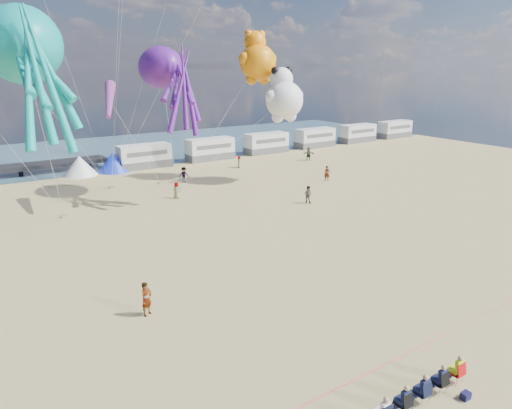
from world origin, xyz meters
name	(u,v)px	position (x,y,z in m)	size (l,w,h in m)	color
ground	(304,318)	(0.00, 0.00, 0.00)	(120.00, 120.00, 0.00)	tan
water	(71,154)	(0.00, 55.00, 0.02)	(120.00, 120.00, 0.00)	#3B5F71
motorhome_0	(144,156)	(6.00, 40.00, 1.50)	(6.60, 2.50, 3.00)	silver
motorhome_1	(210,149)	(15.50, 40.00, 1.50)	(6.60, 2.50, 3.00)	silver
motorhome_2	(266,143)	(25.00, 40.00, 1.50)	(6.60, 2.50, 3.00)	silver
motorhome_3	(315,138)	(34.50, 40.00, 1.50)	(6.60, 2.50, 3.00)	silver
motorhome_4	(357,133)	(44.00, 40.00, 1.50)	(6.60, 2.50, 3.00)	silver
motorhome_5	(395,129)	(53.50, 40.00, 1.50)	(6.60, 2.50, 3.00)	silver
tent_white	(80,166)	(-2.00, 40.00, 1.20)	(4.00, 4.00, 2.40)	white
tent_blue	(113,162)	(2.00, 40.00, 1.20)	(4.00, 4.00, 2.40)	#1933CC
spectator_row	(422,388)	(-0.13, -7.31, 0.65)	(6.10, 0.90, 1.30)	black
cooler_navy	(466,396)	(1.50, -8.18, 0.15)	(0.38, 0.28, 0.30)	#13133B
rope_line	(377,369)	(0.00, -5.00, 0.02)	(0.03, 0.03, 34.00)	#F2338C
standing_person	(147,299)	(-6.72, 4.80, 0.93)	(0.68, 0.45, 1.87)	tan
beachgoer_0	(177,190)	(3.65, 24.54, 0.80)	(0.58, 0.38, 1.60)	#7F6659
beachgoer_1	(308,194)	(13.47, 16.15, 0.85)	(0.83, 0.54, 1.69)	#7F6659
beachgoer_2	(184,175)	(6.91, 29.95, 0.89)	(0.86, 0.67, 1.78)	#7F6659
beachgoer_4	(309,154)	(26.76, 32.15, 0.90)	(1.05, 0.44, 1.79)	#7F6659
beachgoer_5	(327,174)	(20.81, 21.67, 0.88)	(1.63, 0.52, 1.76)	#7F6659
beachgoer_6	(239,162)	(16.19, 33.29, 0.77)	(0.56, 0.37, 1.54)	#7F6659
sandbag_a	(64,216)	(-7.01, 24.33, 0.11)	(0.50, 0.35, 0.22)	gray
sandbag_b	(178,191)	(4.60, 26.44, 0.11)	(0.50, 0.35, 0.22)	gray
sandbag_c	(179,189)	(5.14, 27.29, 0.11)	(0.50, 0.35, 0.22)	gray
sandbag_d	(160,183)	(4.46, 30.95, 0.11)	(0.50, 0.35, 0.22)	gray
sandbag_e	(112,188)	(-0.70, 31.82, 0.11)	(0.50, 0.35, 0.22)	gray
kite_octopus_teal	(22,45)	(-8.72, 22.21, 14.03)	(4.57, 10.66, 12.18)	#0F9F9B
kite_octopus_purple	(161,68)	(3.89, 27.43, 12.44)	(3.89, 9.08, 10.38)	#5A1888
kite_panda	(284,100)	(16.69, 24.48, 9.04)	(4.95, 4.66, 6.99)	white
kite_teddy_orange	(258,63)	(15.37, 27.73, 12.94)	(4.87, 4.58, 6.87)	orange
windsock_mid	(109,100)	(-2.02, 24.97, 9.71)	(1.00, 5.63, 5.63)	red
windsock_right	(40,96)	(-8.08, 21.57, 10.46)	(0.90, 4.72, 4.72)	red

